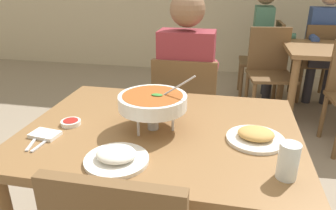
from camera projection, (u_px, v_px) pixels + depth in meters
name	position (u px, v px, depth m)	size (l,w,h in m)	color
dining_table_main	(162.00, 148.00, 1.47)	(1.22, 0.93, 0.75)	brown
chair_diner_main	(185.00, 111.00, 2.20)	(0.44, 0.44, 0.90)	brown
diner_main	(187.00, 78.00, 2.14)	(0.40, 0.45, 1.31)	#2D2D38
curry_bowl	(153.00, 102.00, 1.37)	(0.33, 0.30, 0.26)	silver
rice_plate	(116.00, 157.00, 1.16)	(0.24, 0.24, 0.06)	white
appetizer_plate	(256.00, 136.00, 1.30)	(0.24, 0.24, 0.06)	white
sauce_dish	(71.00, 122.00, 1.45)	(0.09, 0.09, 0.02)	white
napkin_folded	(45.00, 134.00, 1.35)	(0.12, 0.08, 0.02)	white
fork_utensil	(34.00, 140.00, 1.31)	(0.01, 0.17, 0.01)	silver
spoon_utensil	(45.00, 142.00, 1.30)	(0.01, 0.17, 0.01)	silver
drink_glass	(288.00, 163.00, 1.05)	(0.07, 0.07, 0.13)	silver
chair_bg_left	(318.00, 59.00, 3.58)	(0.48, 0.48, 0.90)	brown
chair_bg_middle	(267.00, 56.00, 3.71)	(0.45, 0.45, 0.90)	brown
chair_bg_window	(269.00, 67.00, 3.27)	(0.50, 0.50, 0.90)	brown
patron_bg_left	(325.00, 38.00, 3.49)	(0.40, 0.45, 1.31)	#2D2D38
patron_bg_middle	(265.00, 36.00, 3.63)	(0.45, 0.40, 1.31)	#2D2D38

